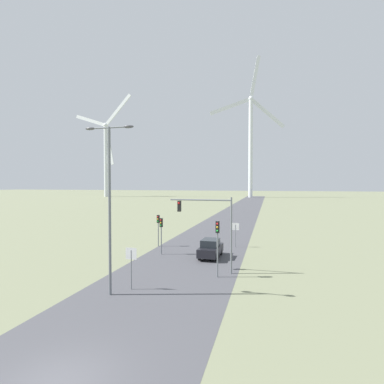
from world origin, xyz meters
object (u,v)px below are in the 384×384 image
at_px(stop_sign_far, 235,230).
at_px(car_approaching, 211,248).
at_px(wind_turbine_far_left, 106,151).
at_px(traffic_light_post_mid_left, 158,223).
at_px(traffic_light_post_near_right, 218,236).
at_px(traffic_light_post_near_left, 161,228).
at_px(traffic_light_mast_overhead, 209,218).
at_px(stop_sign_near, 131,260).
at_px(streetlamp, 110,191).
at_px(wind_turbine_left, 251,137).

bearing_deg(stop_sign_far, car_approaching, -108.63).
bearing_deg(stop_sign_far, wind_turbine_far_left, 126.14).
bearing_deg(car_approaching, traffic_light_post_mid_left, 151.84).
bearing_deg(traffic_light_post_near_right, traffic_light_post_mid_left, 131.71).
relative_size(traffic_light_post_near_left, traffic_light_mast_overhead, 0.60).
bearing_deg(stop_sign_near, car_approaching, 70.33).
bearing_deg(streetlamp, wind_turbine_far_left, 120.61).
height_order(stop_sign_near, traffic_light_post_near_right, traffic_light_post_near_right).
xyz_separation_m(stop_sign_far, wind_turbine_far_left, (-85.31, 116.84, 23.71)).
xyz_separation_m(traffic_light_post_mid_left, car_approaching, (6.86, -3.67, -1.75)).
bearing_deg(traffic_light_post_near_left, stop_sign_far, 37.61).
bearing_deg(traffic_light_mast_overhead, car_approaching, 99.61).
bearing_deg(stop_sign_near, streetlamp, -125.09).
distance_m(stop_sign_far, car_approaching, 5.82).
bearing_deg(traffic_light_post_near_right, wind_turbine_far_left, 123.60).
height_order(traffic_light_post_near_left, traffic_light_post_mid_left, traffic_light_post_near_left).
bearing_deg(traffic_light_mast_overhead, traffic_light_post_mid_left, 132.37).
distance_m(stop_sign_far, traffic_light_mast_overhead, 10.51).
bearing_deg(traffic_light_post_near_right, wind_turbine_left, 92.42).
height_order(stop_sign_near, stop_sign_far, stop_sign_near).
bearing_deg(car_approaching, streetlamp, -111.60).
bearing_deg(traffic_light_post_mid_left, stop_sign_far, 11.40).
bearing_deg(wind_turbine_far_left, wind_turbine_left, 7.11).
xyz_separation_m(stop_sign_near, traffic_light_post_near_right, (5.27, 4.11, 1.17)).
bearing_deg(wind_turbine_far_left, traffic_light_post_near_left, -57.34).
xyz_separation_m(car_approaching, wind_turbine_far_left, (-83.48, 122.26, 24.74)).
relative_size(traffic_light_post_mid_left, traffic_light_mast_overhead, 0.59).
xyz_separation_m(streetlamp, wind_turbine_left, (0.31, 143.44, 25.21)).
relative_size(streetlamp, wind_turbine_far_left, 0.20).
height_order(traffic_light_post_near_left, wind_turbine_far_left, wind_turbine_far_left).
bearing_deg(stop_sign_near, wind_turbine_far_left, 121.13).
bearing_deg(traffic_light_post_mid_left, traffic_light_post_near_left, -64.73).
relative_size(traffic_light_post_near_left, wind_turbine_far_left, 0.07).
xyz_separation_m(streetlamp, traffic_light_post_near_right, (6.15, 5.37, -3.62)).
bearing_deg(traffic_light_mast_overhead, stop_sign_near, -129.60).
bearing_deg(traffic_light_post_near_left, stop_sign_near, -81.16).
bearing_deg(wind_turbine_left, car_approaching, -88.20).
distance_m(stop_sign_near, car_approaching, 10.71).
height_order(traffic_light_post_near_right, wind_turbine_left, wind_turbine_left).
xyz_separation_m(traffic_light_post_near_right, traffic_light_mast_overhead, (-0.88, 1.19, 1.26)).
bearing_deg(traffic_light_post_mid_left, streetlamp, -80.91).
relative_size(streetlamp, traffic_light_post_mid_left, 3.02).
xyz_separation_m(streetlamp, wind_turbine_far_left, (-79.02, 133.55, 18.86)).
relative_size(stop_sign_near, wind_turbine_far_left, 0.05).
bearing_deg(wind_turbine_far_left, traffic_light_post_near_right, -56.40).
relative_size(streetlamp, car_approaching, 2.64).
distance_m(traffic_light_post_mid_left, wind_turbine_left, 131.82).
distance_m(traffic_light_post_near_right, car_approaching, 6.55).
height_order(stop_sign_near, car_approaching, stop_sign_near).
height_order(stop_sign_far, car_approaching, stop_sign_far).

